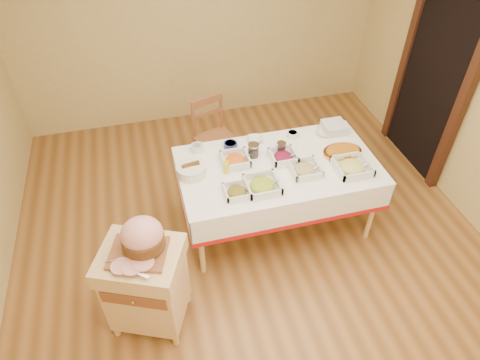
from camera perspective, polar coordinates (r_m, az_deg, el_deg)
The scene contains 23 objects.
room_shell at distance 3.29m, azimuth 2.38°, elevation 5.24°, with size 5.00×5.00×5.00m.
doorway at distance 5.03m, azimuth 24.57°, elevation 12.75°, with size 0.09×1.10×2.20m.
dining_table at distance 4.02m, azimuth 4.99°, elevation 0.28°, with size 1.82×1.02×0.76m.
butcher_cart at distance 3.45m, azimuth -12.43°, elevation -13.34°, with size 0.73×0.68×0.83m.
dining_chair at distance 4.75m, azimuth -3.44°, elevation 5.71°, with size 0.51×0.49×0.90m.
ham_on_board at distance 3.10m, azimuth -12.97°, elevation -7.57°, with size 0.43×0.41×0.28m.
serving_dish_a at distance 3.59m, azimuth -0.42°, elevation -1.52°, with size 0.22×0.21×0.09m.
serving_dish_b at distance 3.64m, azimuth 2.99°, elevation -0.69°, with size 0.29×0.29×0.12m.
serving_dish_c at distance 3.85m, azimuth 8.67°, elevation 1.44°, with size 0.26×0.26×0.11m.
serving_dish_d at distance 3.95m, azimuth 14.73°, elevation 1.71°, with size 0.31×0.31×0.12m.
serving_dish_e at distance 3.90m, azimuth -0.62°, elevation 2.71°, with size 0.26×0.25×0.12m.
serving_dish_f at distance 3.96m, azimuth 5.79°, elevation 3.14°, with size 0.25×0.24×0.11m.
small_bowl_left at distance 4.07m, azimuth -5.70°, elevation 4.33°, with size 0.13×0.13×0.06m.
small_bowl_mid at distance 4.09m, azimuth -1.27°, elevation 4.69°, with size 0.13×0.13×0.06m.
small_bowl_right at distance 4.26m, azimuth 7.02°, elevation 6.09°, with size 0.11×0.11×0.05m.
bowl_white_imported at distance 4.19m, azimuth 1.99°, elevation 5.47°, with size 0.14×0.14×0.04m, color silver.
bowl_small_imported at distance 4.35m, azimuth 11.12°, elevation 6.27°, with size 0.16×0.16×0.05m, color silver.
preserve_jar_left at distance 3.97m, azimuth 1.80°, elevation 3.91°, with size 0.11×0.11×0.13m.
preserve_jar_right at distance 4.03m, azimuth 5.51°, elevation 4.25°, with size 0.09×0.09×0.11m.
mustard_bottle at distance 3.78m, azimuth -1.87°, elevation 1.78°, with size 0.05×0.05×0.15m.
bread_basket at distance 3.80m, azimuth -6.54°, elevation 1.36°, with size 0.27×0.27×0.12m.
plate_stack at distance 4.40m, azimuth 12.44°, elevation 6.87°, with size 0.22×0.22×0.09m.
brass_platter at distance 4.13m, azimuth 13.49°, elevation 3.68°, with size 0.37×0.27×0.05m.
Camera 1 is at (-0.80, -2.52, 3.25)m, focal length 32.00 mm.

